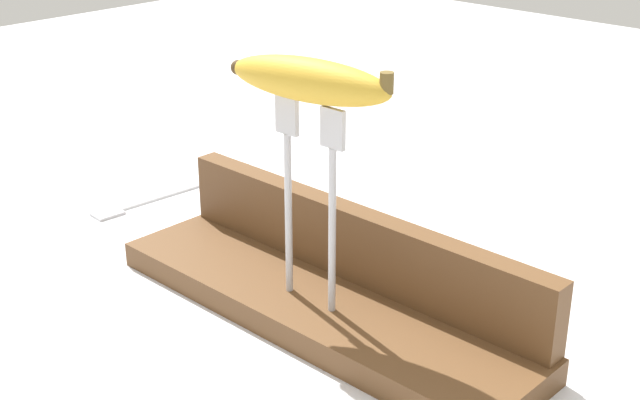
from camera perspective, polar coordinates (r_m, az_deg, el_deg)
ground_plane at (r=0.88m, az=-0.00°, el=-7.62°), size 3.00×3.00×0.00m
wooden_board at (r=0.87m, az=-0.00°, el=-6.87°), size 0.47×0.13×0.03m
board_backstop at (r=0.88m, az=2.31°, el=-2.82°), size 0.46×0.02×0.07m
fork_stand_center at (r=0.80m, az=-0.67°, el=0.87°), size 0.08×0.01×0.20m
banana_raised_center at (r=0.77m, az=-0.71°, el=7.75°), size 0.17×0.07×0.04m
fork_fallen_far at (r=1.15m, az=-11.72°, el=-0.23°), size 0.03×0.18×0.01m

